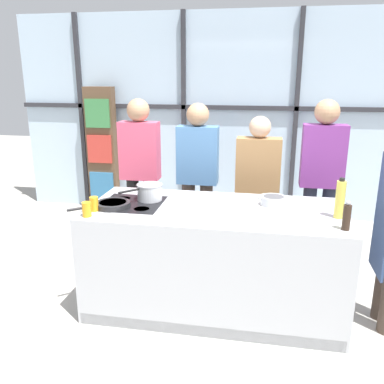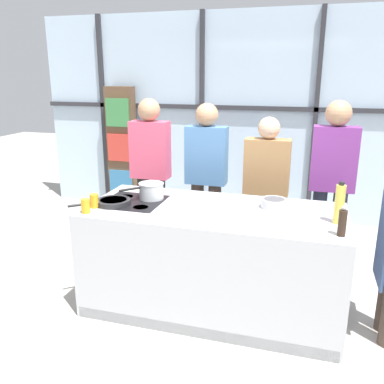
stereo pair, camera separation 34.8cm
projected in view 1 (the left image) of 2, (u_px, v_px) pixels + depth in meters
ground_plane at (214, 304)px, 3.64m from camera, size 18.00×18.00×0.00m
back_window_wall at (239, 117)px, 5.63m from camera, size 6.40×0.10×2.80m
bookshelf at (102, 150)px, 5.93m from camera, size 0.42×0.19×1.81m
demo_island at (215, 258)px, 3.51m from camera, size 2.14×0.97×0.91m
spectator_far_left at (140, 167)px, 4.47m from camera, size 0.43×0.24×1.74m
spectator_center_left at (198, 172)px, 4.36m from camera, size 0.43×0.24×1.70m
spectator_center_right at (257, 183)px, 4.28m from camera, size 0.46×0.22×1.58m
spectator_far_right at (322, 174)px, 4.13m from camera, size 0.43×0.25×1.75m
frying_pan at (112, 204)px, 3.40m from camera, size 0.44×0.40×0.04m
saucepan at (149, 192)px, 3.58m from camera, size 0.32×0.34×0.14m
white_plate at (271, 198)px, 3.64m from camera, size 0.25×0.25×0.01m
mixing_bowl at (273, 200)px, 3.45m from camera, size 0.21×0.21×0.08m
oil_bottle at (340, 199)px, 3.12m from camera, size 0.07×0.07×0.32m
pepper_grinder at (347, 217)px, 2.89m from camera, size 0.06×0.06×0.22m
juice_glass_near at (87, 209)px, 3.17m from camera, size 0.07×0.07×0.12m
juice_glass_far at (94, 204)px, 3.30m from camera, size 0.07×0.07×0.12m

